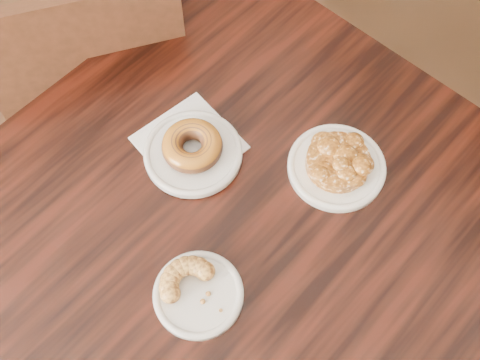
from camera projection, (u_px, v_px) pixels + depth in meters
floor at (199, 308)px, 1.71m from camera, size 5.00×5.00×0.00m
cafe_table at (245, 276)px, 1.37m from camera, size 1.07×1.07×0.75m
chair_far at (100, 76)px, 1.54m from camera, size 0.56×0.56×0.90m
napkin at (189, 143)px, 1.09m from camera, size 0.17×0.17×0.00m
plate_donut at (193, 153)px, 1.07m from camera, size 0.18×0.18×0.01m
plate_cruller at (198, 295)px, 0.96m from camera, size 0.14×0.14×0.01m
plate_fritter at (336, 167)px, 1.06m from camera, size 0.17×0.17×0.01m
glazed_donut at (192, 146)px, 1.05m from camera, size 0.11×0.11×0.04m
apple_fritter at (338, 160)px, 1.04m from camera, size 0.15×0.15×0.04m
cruller_fragment at (198, 291)px, 0.94m from camera, size 0.11×0.11×0.03m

